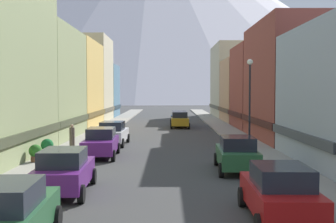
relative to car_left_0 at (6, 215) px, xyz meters
The scene contains 23 objects.
sidewalk_left 30.73m from the car_left_0, 94.58° to the left, with size 2.50×100.00×0.15m, color gray.
sidewalk_right 32.23m from the car_left_0, 71.83° to the left, with size 2.50×100.00×0.15m, color gray.
storefront_left_2 27.00m from the car_left_0, 107.51° to the left, with size 9.00×10.90×9.33m.
storefront_left_3 37.68m from the car_left_0, 102.40° to the left, with size 9.00×10.85×9.44m.
storefront_left_4 47.88m from the car_left_0, 100.44° to the left, with size 10.17×9.32×11.12m.
storefront_left_5 56.60m from the car_left_0, 98.18° to the left, with size 8.98×8.05×7.99m.
storefront_right_2 29.07m from the car_left_0, 58.40° to the left, with size 7.92×12.18×9.60m.
storefront_right_3 38.61m from the car_left_0, 67.44° to the left, with size 7.22×9.08×8.85m.
storefront_right_4 48.17m from the car_left_0, 70.27° to the left, with size 10.17×9.80×8.08m.
storefront_right_5 59.20m from the car_left_0, 74.20° to the left, with size 9.85×12.87×11.14m.
car_left_0 is the anchor object (origin of this frame).
car_left_1 6.19m from the car_left_0, 90.01° to the left, with size 2.22×4.47×1.78m.
car_left_2 15.62m from the car_left_0, 90.02° to the left, with size 2.18×4.45×1.78m.
car_left_3 21.51m from the car_left_0, 90.01° to the left, with size 2.18×4.46×1.78m.
car_right_0 7.99m from the car_left_0, 18.15° to the left, with size 2.15×4.44×1.78m.
car_right_1 13.29m from the car_left_0, 55.14° to the left, with size 2.22×4.47×1.78m.
car_driving_0 40.04m from the car_left_0, 82.25° to the left, with size 2.06×4.40×1.78m.
car_driving_1 37.07m from the car_left_0, 81.63° to the left, with size 2.06×4.40×1.78m.
potted_plant_0 13.33m from the car_left_0, 103.91° to the left, with size 0.71×0.71×0.96m.
potted_plant_1 15.63m from the car_left_0, 101.82° to the left, with size 0.75×0.75×1.01m.
pedestrian_0 18.91m from the car_left_0, 97.45° to the left, with size 0.36×0.36×1.63m.
streetlamp_right 18.60m from the car_left_0, 60.08° to the left, with size 0.36×0.36×5.86m.
mountain_backdrop 261.02m from the car_left_0, 91.15° to the left, with size 293.58×293.58×106.98m, color silver.
Camera 1 is at (0.32, -6.55, 4.07)m, focal length 46.63 mm.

